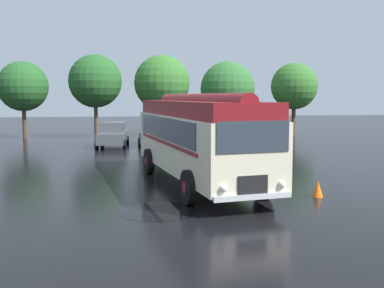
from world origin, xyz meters
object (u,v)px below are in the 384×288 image
object	(u,v)px
traffic_cone	(318,189)
car_mid_left	(153,133)
vintage_bus	(198,135)
car_mid_right	(192,133)
car_near_left	(113,134)

from	to	relation	value
traffic_cone	car_mid_left	bearing A→B (deg)	105.18
vintage_bus	traffic_cone	world-z (taller)	vintage_bus
car_mid_right	traffic_cone	distance (m)	16.84
vintage_bus	traffic_cone	size ratio (longest dim) A/B	18.83
vintage_bus	car_mid_left	world-z (taller)	vintage_bus
car_mid_right	car_mid_left	bearing A→B (deg)	173.17
traffic_cone	car_near_left	bearing A→B (deg)	114.40
vintage_bus	car_mid_right	xyz separation A→B (m)	(1.72, 13.92, -1.05)
car_near_left	car_mid_left	distance (m)	2.87
car_near_left	vintage_bus	bearing A→B (deg)	-74.68
car_mid_left	car_mid_right	distance (m)	2.67
car_mid_left	traffic_cone	distance (m)	17.66
car_mid_left	car_mid_right	bearing A→B (deg)	-6.83
vintage_bus	car_mid_right	size ratio (longest dim) A/B	2.38
car_near_left	car_mid_left	bearing A→B (deg)	14.89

